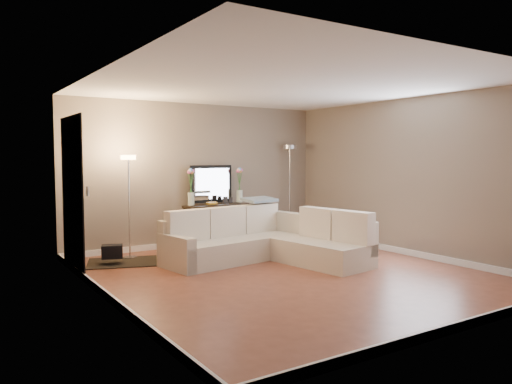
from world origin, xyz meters
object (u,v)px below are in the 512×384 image
floor_lamp_lit (129,186)px  console_table (213,223)px  sectional_sofa (265,241)px  floor_lamp_unlit (290,172)px

floor_lamp_lit → console_table: bearing=8.1°
sectional_sofa → console_table: sectional_sofa is taller
floor_lamp_unlit → console_table: bearing=-177.9°
sectional_sofa → floor_lamp_unlit: (1.69, 1.63, 1.01)m
sectional_sofa → floor_lamp_unlit: bearing=43.9°
console_table → floor_lamp_lit: (-1.63, -0.23, 0.74)m
console_table → floor_lamp_lit: 1.80m
floor_lamp_lit → floor_lamp_unlit: size_ratio=0.89×
console_table → floor_lamp_unlit: (1.79, 0.06, 0.89)m
sectional_sofa → console_table: bearing=93.5°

